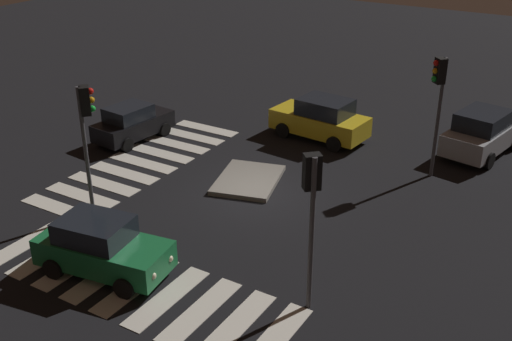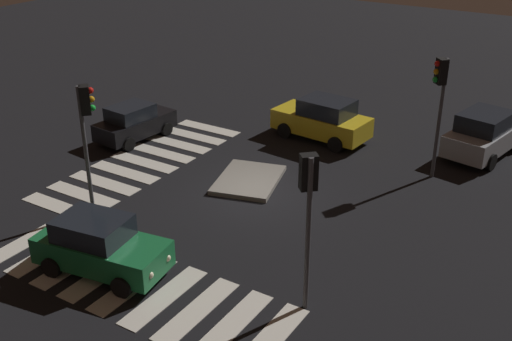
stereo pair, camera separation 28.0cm
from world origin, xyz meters
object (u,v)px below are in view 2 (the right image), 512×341
at_px(traffic_island, 249,180).
at_px(car_black, 134,122).
at_px(car_yellow, 322,119).
at_px(traffic_light_west, 440,89).
at_px(car_green, 100,246).
at_px(car_silver, 485,134).
at_px(traffic_light_north, 308,195).
at_px(traffic_light_east, 86,119).

relative_size(traffic_island, car_black, 0.91).
distance_m(car_yellow, traffic_light_west, 6.19).
bearing_deg(car_yellow, car_green, 91.80).
height_order(car_black, car_yellow, car_yellow).
height_order(car_silver, traffic_light_north, traffic_light_north).
relative_size(car_black, traffic_light_east, 0.83).
distance_m(traffic_light_east, traffic_light_north, 8.70).
bearing_deg(car_green, car_silver, 54.96).
bearing_deg(traffic_light_north, car_silver, -50.21).
xyz_separation_m(car_yellow, traffic_light_east, (10.46, -3.62, 2.61)).
bearing_deg(traffic_light_west, traffic_light_north, 43.19).
distance_m(traffic_island, traffic_light_north, 8.56).
bearing_deg(car_yellow, car_black, 37.90).
distance_m(car_green, traffic_light_north, 6.70).
bearing_deg(traffic_island, traffic_light_north, 43.88).
relative_size(traffic_island, traffic_light_north, 0.78).
xyz_separation_m(car_green, traffic_light_west, (-11.64, 6.29, 2.76)).
relative_size(car_green, car_black, 1.08).
relative_size(traffic_light_east, traffic_light_west, 0.98).
bearing_deg(traffic_light_east, car_silver, 4.63).
bearing_deg(car_black, traffic_light_east, -143.55).
bearing_deg(traffic_light_west, car_yellow, -58.57).
distance_m(traffic_island, traffic_light_east, 6.82).
bearing_deg(traffic_light_east, car_black, 74.79).
height_order(car_green, car_silver, car_silver).
height_order(traffic_island, traffic_light_east, traffic_light_east).
bearing_deg(car_green, traffic_island, 77.93).
bearing_deg(car_silver, traffic_light_north, -175.88).
bearing_deg(traffic_light_north, car_black, 17.93).
bearing_deg(traffic_light_north, traffic_light_west, -45.48).
xyz_separation_m(car_black, traffic_light_west, (-3.18, 12.58, 2.82)).
distance_m(traffic_light_west, traffic_light_north, 9.88).
distance_m(car_black, traffic_light_west, 13.28).
xyz_separation_m(car_yellow, traffic_light_west, (1.34, 5.41, 2.69)).
relative_size(car_silver, traffic_light_east, 1.00).
distance_m(car_silver, traffic_light_north, 13.58).
xyz_separation_m(car_black, traffic_light_north, (6.69, 12.21, 2.63)).
bearing_deg(car_green, car_yellow, 77.64).
height_order(car_yellow, traffic_light_west, traffic_light_west).
height_order(traffic_light_east, traffic_light_west, traffic_light_west).
xyz_separation_m(car_yellow, traffic_light_north, (11.20, 5.05, 2.49)).
xyz_separation_m(car_silver, car_yellow, (2.06, -6.64, -0.02)).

